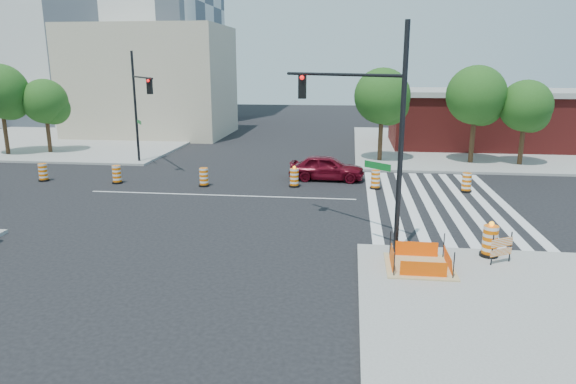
# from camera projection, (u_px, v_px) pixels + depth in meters

# --- Properties ---
(ground) EXTENTS (120.00, 120.00, 0.00)m
(ground) POSITION_uv_depth(u_px,v_px,m) (220.00, 195.00, 26.62)
(ground) COLOR black
(ground) RESTS_ON ground
(sidewalk_ne) EXTENTS (22.00, 22.00, 0.15)m
(sidewalk_ne) POSITION_uv_depth(u_px,v_px,m) (491.00, 146.00, 41.80)
(sidewalk_ne) COLOR gray
(sidewalk_ne) RESTS_ON ground
(sidewalk_nw) EXTENTS (22.00, 22.00, 0.15)m
(sidewalk_nw) POSITION_uv_depth(u_px,v_px,m) (75.00, 139.00, 46.05)
(sidewalk_nw) COLOR gray
(sidewalk_nw) RESTS_ON ground
(crosswalk_east) EXTENTS (6.75, 13.50, 0.01)m
(crosswalk_east) POSITION_uv_depth(u_px,v_px,m) (437.00, 202.00, 25.33)
(crosswalk_east) COLOR silver
(crosswalk_east) RESTS_ON ground
(lane_centerline) EXTENTS (14.00, 0.12, 0.01)m
(lane_centerline) POSITION_uv_depth(u_px,v_px,m) (220.00, 195.00, 26.62)
(lane_centerline) COLOR silver
(lane_centerline) RESTS_ON ground
(excavation_pit) EXTENTS (2.20, 2.20, 0.90)m
(excavation_pit) POSITION_uv_depth(u_px,v_px,m) (419.00, 265.00, 16.84)
(excavation_pit) COLOR tan
(excavation_pit) RESTS_ON ground
(brick_storefront) EXTENTS (16.50, 8.50, 4.60)m
(brick_storefront) POSITION_uv_depth(u_px,v_px,m) (493.00, 119.00, 41.26)
(brick_storefront) COLOR maroon
(brick_storefront) RESTS_ON ground
(beige_midrise) EXTENTS (14.00, 10.00, 10.00)m
(beige_midrise) POSITION_uv_depth(u_px,v_px,m) (152.00, 81.00, 48.00)
(beige_midrise) COLOR #BCAC8F
(beige_midrise) RESTS_ON ground
(red_coupe) EXTENTS (4.43, 1.95, 1.48)m
(red_coupe) POSITION_uv_depth(u_px,v_px,m) (327.00, 167.00, 29.96)
(red_coupe) COLOR #5B0715
(red_coupe) RESTS_ON ground
(signal_pole_se) EXTENTS (4.48, 4.12, 7.87)m
(signal_pole_se) POSITION_uv_depth(u_px,v_px,m) (365.00, 116.00, 18.36)
(signal_pole_se) COLOR black
(signal_pole_se) RESTS_ON ground
(signal_pole_nw) EXTENTS (3.22, 4.64, 7.30)m
(signal_pole_nw) POSITION_uv_depth(u_px,v_px,m) (139.00, 98.00, 32.87)
(signal_pole_nw) COLOR black
(signal_pole_nw) RESTS_ON ground
(pit_drum) EXTENTS (0.64, 0.64, 1.26)m
(pit_drum) POSITION_uv_depth(u_px,v_px,m) (490.00, 242.00, 17.69)
(pit_drum) COLOR black
(pit_drum) RESTS_ON ground
(barricade) EXTENTS (0.79, 0.49, 1.05)m
(barricade) POSITION_uv_depth(u_px,v_px,m) (502.00, 247.00, 17.03)
(barricade) COLOR orange
(barricade) RESTS_ON ground
(tree_north_a) EXTENTS (3.92, 3.92, 6.66)m
(tree_north_a) POSITION_uv_depth(u_px,v_px,m) (1.00, 94.00, 36.96)
(tree_north_a) COLOR #382314
(tree_north_a) RESTS_ON ground
(tree_north_b) EXTENTS (3.30, 3.27, 5.57)m
(tree_north_b) POSITION_uv_depth(u_px,v_px,m) (46.00, 104.00, 37.94)
(tree_north_b) COLOR #382314
(tree_north_b) RESTS_ON ground
(tree_north_c) EXTENTS (3.77, 3.77, 6.40)m
(tree_north_c) POSITION_uv_depth(u_px,v_px,m) (383.00, 99.00, 34.57)
(tree_north_c) COLOR #382314
(tree_north_c) RESTS_ON ground
(tree_north_d) EXTENTS (3.86, 3.86, 6.57)m
(tree_north_d) POSITION_uv_depth(u_px,v_px,m) (476.00, 98.00, 33.70)
(tree_north_d) COLOR #382314
(tree_north_d) RESTS_ON ground
(tree_north_e) EXTENTS (3.36, 3.33, 5.65)m
(tree_north_e) POSITION_uv_depth(u_px,v_px,m) (526.00, 109.00, 33.20)
(tree_north_e) COLOR #382314
(tree_north_e) RESTS_ON ground
(median_drum_0) EXTENTS (0.60, 0.60, 1.02)m
(median_drum_0) POSITION_uv_depth(u_px,v_px,m) (43.00, 173.00, 29.73)
(median_drum_0) COLOR black
(median_drum_0) RESTS_ON ground
(median_drum_1) EXTENTS (0.60, 0.60, 1.02)m
(median_drum_1) POSITION_uv_depth(u_px,v_px,m) (117.00, 175.00, 29.18)
(median_drum_1) COLOR black
(median_drum_1) RESTS_ON ground
(median_drum_2) EXTENTS (0.60, 0.60, 1.02)m
(median_drum_2) POSITION_uv_depth(u_px,v_px,m) (204.00, 178.00, 28.48)
(median_drum_2) COLOR black
(median_drum_2) RESTS_ON ground
(median_drum_3) EXTENTS (0.60, 0.60, 1.18)m
(median_drum_3) POSITION_uv_depth(u_px,v_px,m) (294.00, 178.00, 28.34)
(median_drum_3) COLOR black
(median_drum_3) RESTS_ON ground
(median_drum_4) EXTENTS (0.60, 0.60, 1.02)m
(median_drum_4) POSITION_uv_depth(u_px,v_px,m) (375.00, 180.00, 27.87)
(median_drum_4) COLOR black
(median_drum_4) RESTS_ON ground
(median_drum_5) EXTENTS (0.60, 0.60, 1.02)m
(median_drum_5) POSITION_uv_depth(u_px,v_px,m) (466.00, 183.00, 27.21)
(median_drum_5) COLOR black
(median_drum_5) RESTS_ON ground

